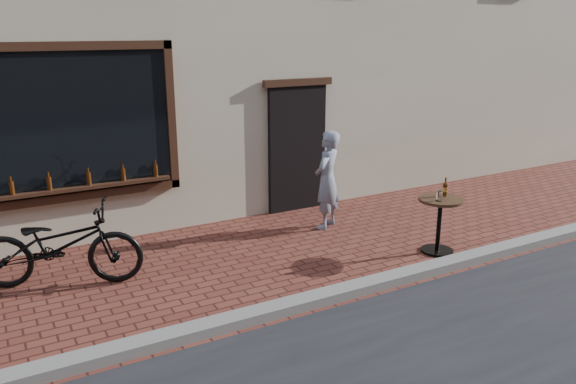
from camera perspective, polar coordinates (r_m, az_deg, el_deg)
ground at (r=6.52m, az=1.55°, el=-12.55°), size 90.00×90.00×0.00m
kerb at (r=6.64m, az=0.66°, el=-11.37°), size 90.00×0.25×0.12m
cargo_bicycle at (r=7.62m, az=-22.53°, el=-4.93°), size 2.45×1.47×1.14m
bistro_table at (r=8.35m, az=15.18°, el=-2.15°), size 0.63×0.63×1.09m
pedestrian at (r=9.04m, az=3.99°, el=1.24°), size 0.70×0.64×1.59m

